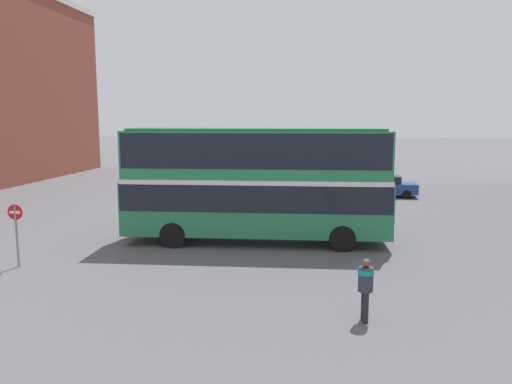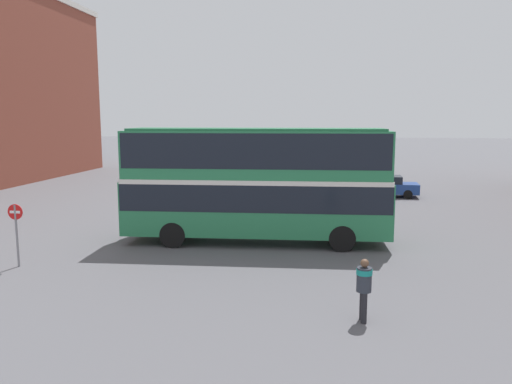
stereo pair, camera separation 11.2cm
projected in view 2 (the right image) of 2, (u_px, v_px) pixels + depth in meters
The scene contains 5 objects.
ground_plane at pixel (260, 241), 21.88m from camera, with size 240.00×240.00×0.00m, color #5B5B60.
double_decker_bus at pixel (256, 178), 21.25m from camera, with size 11.35×3.06×4.94m.
pedestrian_foreground at pixel (364, 283), 13.12m from camera, with size 0.46×0.46×1.71m.
parked_car_kerb_near at pixel (387, 186), 34.27m from camera, with size 4.11×1.96×1.44m.
no_entry_sign at pixel (16, 226), 17.94m from camera, with size 0.57×0.08×2.31m.
Camera 2 is at (2.65, -21.16, 5.36)m, focal length 35.00 mm.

